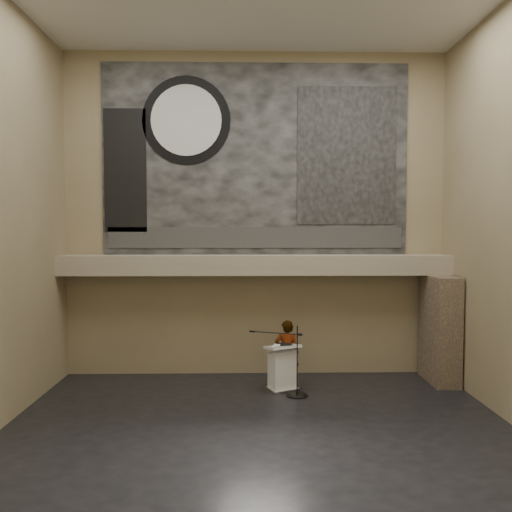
{
  "coord_description": "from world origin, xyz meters",
  "views": [
    {
      "loc": [
        -0.26,
        -9.23,
        3.85
      ],
      "look_at": [
        0.0,
        3.2,
        3.2
      ],
      "focal_mm": 35.0,
      "sensor_mm": 36.0,
      "label": 1
    }
  ],
  "objects": [
    {
      "name": "banner",
      "position": [
        0.0,
        3.97,
        5.7
      ],
      "size": [
        8.0,
        0.05,
        5.0
      ],
      "primitive_type": "cube",
      "color": "black",
      "rests_on": "wall_back"
    },
    {
      "name": "sprinkler_right",
      "position": [
        1.9,
        3.55,
        2.67
      ],
      "size": [
        0.04,
        0.04,
        0.06
      ],
      "primitive_type": "cylinder",
      "color": "#B2893D",
      "rests_on": "soffit"
    },
    {
      "name": "banner_brick_print",
      "position": [
        -3.4,
        3.93,
        5.4
      ],
      "size": [
        1.1,
        0.02,
        3.2
      ],
      "primitive_type": "cube",
      "color": "black",
      "rests_on": "banner"
    },
    {
      "name": "banner_clock_face",
      "position": [
        -1.8,
        3.91,
        6.7
      ],
      "size": [
        1.84,
        0.02,
        1.84
      ],
      "primitive_type": "cylinder",
      "rotation": [
        1.57,
        0.0,
        0.0
      ],
      "color": "silver",
      "rests_on": "banner"
    },
    {
      "name": "wall_back",
      "position": [
        0.0,
        4.0,
        4.25
      ],
      "size": [
        10.0,
        0.02,
        8.5
      ],
      "primitive_type": "cube",
      "color": "#807151",
      "rests_on": "floor"
    },
    {
      "name": "mic_stand",
      "position": [
        0.9,
        2.17,
        0.24
      ],
      "size": [
        1.36,
        0.63,
        1.64
      ],
      "rotation": [
        0.0,
        0.0,
        -0.32
      ],
      "color": "black",
      "rests_on": "floor"
    },
    {
      "name": "wall_front",
      "position": [
        0.0,
        -4.0,
        4.25
      ],
      "size": [
        10.0,
        0.02,
        8.5
      ],
      "primitive_type": "cube",
      "color": "#807151",
      "rests_on": "floor"
    },
    {
      "name": "binder",
      "position": [
        0.71,
        2.49,
        1.12
      ],
      "size": [
        0.31,
        0.26,
        0.04
      ],
      "primitive_type": "cube",
      "rotation": [
        0.0,
        0.0,
        -0.12
      ],
      "color": "black",
      "rests_on": "lectern"
    },
    {
      "name": "floor",
      "position": [
        0.0,
        0.0,
        0.0
      ],
      "size": [
        10.0,
        10.0,
        0.0
      ],
      "primitive_type": "plane",
      "color": "black",
      "rests_on": "ground"
    },
    {
      "name": "banner_clock_rim",
      "position": [
        -1.8,
        3.93,
        6.7
      ],
      "size": [
        2.3,
        0.02,
        2.3
      ],
      "primitive_type": "cylinder",
      "rotation": [
        1.57,
        0.0,
        0.0
      ],
      "color": "black",
      "rests_on": "banner"
    },
    {
      "name": "sprinkler_left",
      "position": [
        -1.6,
        3.55,
        2.67
      ],
      "size": [
        0.04,
        0.04,
        0.06
      ],
      "primitive_type": "cylinder",
      "color": "#B2893D",
      "rests_on": "soffit"
    },
    {
      "name": "papers",
      "position": [
        0.51,
        2.47,
        1.1
      ],
      "size": [
        0.31,
        0.37,
        0.0
      ],
      "primitive_type": "cube",
      "rotation": [
        0.0,
        0.0,
        -0.27
      ],
      "color": "white",
      "rests_on": "lectern"
    },
    {
      "name": "stone_pier",
      "position": [
        4.65,
        3.15,
        1.35
      ],
      "size": [
        0.6,
        1.4,
        2.7
      ],
      "primitive_type": "cube",
      "color": "#47392B",
      "rests_on": "floor"
    },
    {
      "name": "banner_building_print",
      "position": [
        2.4,
        3.93,
        5.8
      ],
      "size": [
        2.6,
        0.02,
        3.6
      ],
      "primitive_type": "cube",
      "color": "black",
      "rests_on": "banner"
    },
    {
      "name": "banner_text_strip",
      "position": [
        0.0,
        3.93,
        3.65
      ],
      "size": [
        7.76,
        0.02,
        0.55
      ],
      "primitive_type": "cube",
      "color": "#2A2A2A",
      "rests_on": "banner"
    },
    {
      "name": "lectern",
      "position": [
        0.62,
        2.5,
        0.55
      ],
      "size": [
        0.92,
        0.81,
        1.14
      ],
      "rotation": [
        0.0,
        0.0,
        0.42
      ],
      "color": "silver",
      "rests_on": "floor"
    },
    {
      "name": "soffit",
      "position": [
        0.0,
        3.6,
        2.95
      ],
      "size": [
        10.0,
        0.8,
        0.5
      ],
      "primitive_type": "cube",
      "color": "gray",
      "rests_on": "wall_back"
    },
    {
      "name": "speaker_person",
      "position": [
        0.76,
        2.91,
        0.82
      ],
      "size": [
        0.65,
        0.47,
        1.63
      ],
      "primitive_type": "imported",
      "rotation": [
        0.0,
        0.0,
        3.0
      ],
      "color": "silver",
      "rests_on": "floor"
    }
  ]
}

